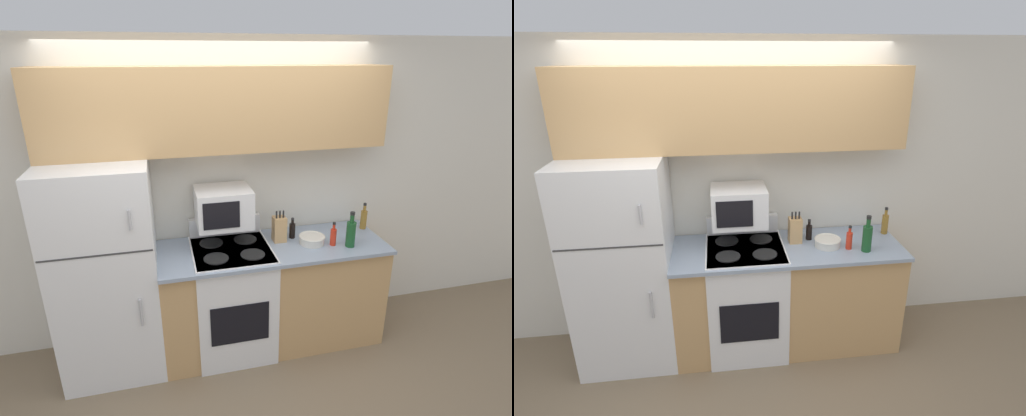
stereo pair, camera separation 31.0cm
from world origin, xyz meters
TOP-DOWN VIEW (x-y plane):
  - ground_plane at (0.00, 0.00)m, footprint 12.00×12.00m
  - wall_back at (0.00, 0.67)m, footprint 8.00×0.05m
  - lower_cabinets at (0.37, 0.31)m, footprint 1.87×0.67m
  - refrigerator at (-0.93, 0.32)m, footprint 0.75×0.66m
  - upper_cabinets at (0.00, 0.49)m, footprint 2.61×0.31m
  - stove at (0.03, 0.30)m, footprint 0.64×0.65m
  - microwave at (-0.01, 0.43)m, footprint 0.44×0.37m
  - knife_block at (0.45, 0.38)m, footprint 0.10×0.10m
  - bowl at (0.70, 0.26)m, footprint 0.22×0.22m
  - bottle_wine_green at (0.98, 0.14)m, footprint 0.08×0.08m
  - bottle_hot_sauce at (0.85, 0.19)m, footprint 0.05×0.05m
  - bottle_soy_sauce at (0.57, 0.41)m, footprint 0.05×0.05m
  - bottle_vinegar at (1.26, 0.44)m, footprint 0.06×0.06m

SIDE VIEW (x-z plane):
  - ground_plane at x=0.00m, z-range 0.00..0.00m
  - lower_cabinets at x=0.37m, z-range 0.00..0.94m
  - stove at x=0.03m, z-range -0.07..1.04m
  - refrigerator at x=-0.93m, z-range 0.00..1.71m
  - bowl at x=0.70m, z-range 0.94..1.01m
  - bottle_soy_sauce at x=0.57m, z-range 0.92..1.10m
  - bottle_hot_sauce at x=0.85m, z-range 0.92..1.12m
  - bottle_vinegar at x=1.26m, z-range 0.91..1.15m
  - knife_block at x=0.45m, z-range 0.91..1.18m
  - bottle_wine_green at x=0.98m, z-range 0.91..1.21m
  - microwave at x=-0.01m, z-range 1.11..1.42m
  - wall_back at x=0.00m, z-range 0.00..2.55m
  - upper_cabinets at x=0.00m, z-range 1.71..2.33m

